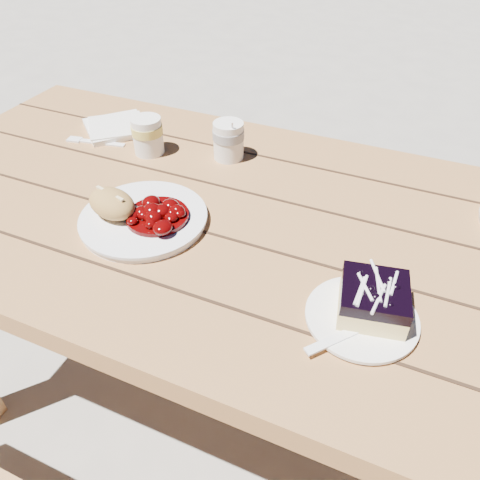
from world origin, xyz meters
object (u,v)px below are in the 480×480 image
at_px(main_plate, 144,219).
at_px(dessert_plate, 361,318).
at_px(picnic_table, 320,296).
at_px(second_cup, 148,136).
at_px(blueberry_cake, 373,299).
at_px(coffee_cup, 228,141).
at_px(bread_roll, 112,204).

distance_m(main_plate, dessert_plate, 0.46).
height_order(picnic_table, second_cup, second_cup).
relative_size(blueberry_cake, coffee_cup, 1.33).
xyz_separation_m(picnic_table, blueberry_cake, (0.11, -0.17, 0.20)).
relative_size(bread_roll, second_cup, 1.19).
height_order(dessert_plate, blueberry_cake, blueberry_cake).
xyz_separation_m(dessert_plate, second_cup, (-0.60, 0.33, 0.04)).
height_order(main_plate, blueberry_cake, blueberry_cake).
bearing_deg(second_cup, picnic_table, -16.61).
relative_size(main_plate, blueberry_cake, 2.07).
relative_size(main_plate, dessert_plate, 1.44).
xyz_separation_m(main_plate, coffee_cup, (0.05, 0.30, 0.04)).
distance_m(main_plate, blueberry_cake, 0.47).
bearing_deg(blueberry_cake, coffee_cup, 127.62).
bearing_deg(picnic_table, blueberry_cake, -55.98).
relative_size(dessert_plate, blueberry_cake, 1.43).
bearing_deg(coffee_cup, blueberry_cake, -41.46).
xyz_separation_m(picnic_table, main_plate, (-0.35, -0.10, 0.17)).
bearing_deg(main_plate, blueberry_cake, -7.89).
relative_size(coffee_cup, second_cup, 1.00).
distance_m(bread_roll, dessert_plate, 0.51).
bearing_deg(dessert_plate, coffee_cup, 136.71).
relative_size(picnic_table, dessert_plate, 11.62).
distance_m(bread_roll, second_cup, 0.28).
relative_size(main_plate, coffee_cup, 2.76).
xyz_separation_m(bread_roll, second_cup, (-0.09, 0.27, 0.00)).
bearing_deg(picnic_table, dessert_plate, -60.61).
bearing_deg(coffee_cup, second_cup, -163.59).
height_order(picnic_table, main_plate, main_plate).
bearing_deg(blueberry_cake, second_cup, 141.79).
xyz_separation_m(main_plate, dessert_plate, (0.45, -0.08, -0.00)).
height_order(blueberry_cake, coffee_cup, coffee_cup).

